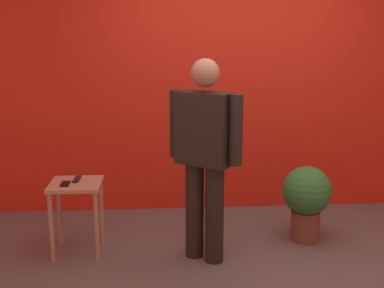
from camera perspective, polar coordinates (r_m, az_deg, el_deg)
The scene contains 7 objects.
ground_plane at distance 4.01m, azimuth 8.00°, elevation -14.81°, with size 12.00×12.00×0.00m, color #59544F.
back_wall_red at distance 5.18m, azimuth 4.81°, elevation 9.04°, with size 6.17×0.12×3.04m, color red.
standing_person at distance 3.95m, azimuth 1.49°, elevation -0.76°, with size 0.59×0.47×1.65m.
side_table at distance 4.30m, azimuth -13.16°, elevation -5.96°, with size 0.42×0.42×0.62m.
cell_phone at distance 4.23m, azimuth -14.36°, elevation -4.45°, with size 0.07×0.14×0.01m, color black.
tv_remote at distance 4.33m, azimuth -13.08°, elevation -3.94°, with size 0.04×0.17×0.02m, color black.
potted_plant at distance 4.57m, azimuth 13.03°, elevation -5.97°, with size 0.44×0.44×0.69m.
Camera 1 is at (-0.78, -3.48, 1.84)m, focal length 46.40 mm.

